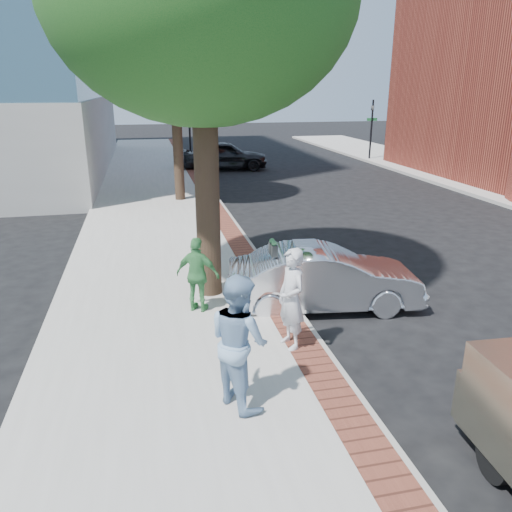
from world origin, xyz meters
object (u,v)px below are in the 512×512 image
object	(u,v)px
person_green	(198,275)
sedan_silver	(324,278)
person_gray	(291,299)
bg_car	(225,155)
person_officer	(239,341)
parking_meter	(273,259)

from	to	relation	value
person_green	sedan_silver	xyz separation A→B (m)	(2.67, -0.11, -0.26)
person_gray	bg_car	bearing A→B (deg)	161.64
person_gray	person_green	world-z (taller)	person_gray
person_gray	person_officer	bearing A→B (deg)	-52.26
parking_meter	person_officer	xyz separation A→B (m)	(-1.29, -3.09, -0.07)
person_green	sedan_silver	distance (m)	2.69
parking_meter	person_gray	xyz separation A→B (m)	(-0.10, -1.68, -0.15)
person_gray	person_green	xyz separation A→B (m)	(-1.42, 1.86, -0.13)
parking_meter	bg_car	world-z (taller)	bg_car
sedan_silver	bg_car	size ratio (longest dim) A/B	0.83
parking_meter	person_green	xyz separation A→B (m)	(-1.52, 0.18, -0.28)
person_gray	bg_car	distance (m)	21.21
person_green	person_gray	bearing A→B (deg)	155.29
person_gray	sedan_silver	size ratio (longest dim) A/B	0.45
person_officer	person_green	size ratio (longest dim) A/B	1.27
parking_meter	sedan_silver	world-z (taller)	parking_meter
parking_meter	person_gray	size ratio (longest dim) A/B	0.81
person_officer	sedan_silver	world-z (taller)	person_officer
sedan_silver	bg_car	distance (m)	19.37
person_green	person_officer	bearing A→B (deg)	122.09
parking_meter	sedan_silver	size ratio (longest dim) A/B	0.36
parking_meter	person_officer	world-z (taller)	person_officer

